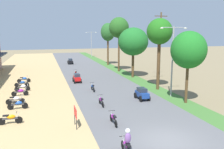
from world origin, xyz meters
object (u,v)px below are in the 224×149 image
object	(u,v)px
utility_pole_far	(158,48)
motorbike_ahead_third	(101,100)
car_hatchback_red	(77,78)
motorbike_ahead_fourth	(93,87)
parked_motorbike_third	(16,99)
street_signboard	(75,114)
median_tree_fourth	(119,28)
car_sedan_black	(70,61)
streetlamp_near	(172,57)
motorbike_ahead_fifth	(76,73)
median_tree_third	(133,42)
motorbike_foreground_rider	(127,143)
parked_motorbike_fourth	(20,92)
median_tree_nearest	(189,50)
utility_pole_near	(160,48)
parked_motorbike_fifth	(22,87)
motorbike_ahead_second	(113,118)
parked_motorbike_nearest	(10,118)
parked_motorbike_sixth	(22,83)
median_tree_second	(159,32)
streetlamp_mid	(91,42)
car_hatchback_blue	(142,93)
median_tree_fifth	(108,32)

from	to	relation	value
utility_pole_far	motorbike_ahead_third	bearing A→B (deg)	-135.73
car_hatchback_red	motorbike_ahead_fourth	xyz separation A→B (m)	(1.13, -5.46, -0.17)
parked_motorbike_third	street_signboard	world-z (taller)	street_signboard
parked_motorbike_third	median_tree_fourth	distance (m)	23.76
street_signboard	car_sedan_black	distance (m)	36.15
streetlamp_near	motorbike_ahead_fifth	size ratio (longest dim) A/B	4.22
utility_pole_far	median_tree_third	bearing A→B (deg)	158.54
car_hatchback_red	motorbike_foreground_rider	distance (m)	20.79
parked_motorbike_fourth	median_tree_nearest	bearing A→B (deg)	-24.48
median_tree_nearest	motorbike_ahead_fifth	distance (m)	20.36
utility_pole_near	parked_motorbike_fifth	bearing A→B (deg)	177.10
streetlamp_near	utility_pole_far	distance (m)	11.03
median_tree_third	motorbike_ahead_fifth	distance (m)	10.46
median_tree_nearest	motorbike_ahead_second	world-z (taller)	median_tree_nearest
parked_motorbike_nearest	car_hatchback_red	distance (m)	15.57
motorbike_foreground_rider	parked_motorbike_fourth	bearing A→B (deg)	114.35
parked_motorbike_third	parked_motorbike_sixth	world-z (taller)	same
streetlamp_near	median_tree_third	bearing A→B (deg)	89.54
parked_motorbike_fifth	parked_motorbike_sixth	distance (m)	2.40
parked_motorbike_fourth	motorbike_ahead_third	bearing A→B (deg)	-37.35
median_tree_second	utility_pole_far	xyz separation A→B (m)	(3.57, 7.07, -2.39)
streetlamp_near	motorbike_ahead_third	bearing A→B (deg)	-171.95
streetlamp_near	parked_motorbike_fourth	bearing A→B (deg)	163.36
utility_pole_near	car_sedan_black	size ratio (longest dim) A/B	4.25
streetlamp_mid	car_hatchback_red	size ratio (longest dim) A/B	3.58
street_signboard	car_hatchback_blue	distance (m)	9.30
parked_motorbike_third	median_tree_fourth	world-z (taller)	median_tree_fourth
parked_motorbike_fourth	median_tree_nearest	distance (m)	18.38
median_tree_second	car_hatchback_red	xyz separation A→B (m)	(-9.04, 6.82, -6.26)
car_sedan_black	median_tree_fifth	bearing A→B (deg)	-25.14
parked_motorbike_fifth	utility_pole_near	distance (m)	18.21
utility_pole_near	motorbike_ahead_fifth	size ratio (longest dim) A/B	5.34
parked_motorbike_fourth	street_signboard	bearing A→B (deg)	-65.66
utility_pole_far	motorbike_ahead_fifth	world-z (taller)	utility_pole_far
median_tree_third	motorbike_foreground_rider	xyz separation A→B (m)	(-9.09, -22.44, -4.74)
utility_pole_near	car_hatchback_red	distance (m)	12.17
parked_motorbike_fifth	car_hatchback_red	distance (m)	7.61
median_tree_third	motorbike_ahead_third	distance (m)	16.19
median_tree_fourth	parked_motorbike_sixth	bearing A→B (deg)	-152.29
median_tree_fourth	utility_pole_near	world-z (taller)	median_tree_fourth
streetlamp_mid	motorbike_ahead_fifth	world-z (taller)	streetlamp_mid
motorbike_ahead_second	motorbike_ahead_fourth	xyz separation A→B (m)	(0.60, 10.67, 0.00)
car_sedan_black	motorbike_ahead_fourth	xyz separation A→B (m)	(-0.20, -25.60, -0.17)
median_tree_third	car_sedan_black	bearing A→B (deg)	112.64
utility_pole_far	car_sedan_black	world-z (taller)	utility_pole_far
median_tree_fourth	parked_motorbike_fourth	bearing A→B (deg)	-140.31
parked_motorbike_fourth	parked_motorbike_sixth	size ratio (longest dim) A/B	1.00
motorbike_ahead_fourth	motorbike_ahead_fifth	size ratio (longest dim) A/B	1.00
parked_motorbike_fourth	streetlamp_mid	world-z (taller)	streetlamp_mid
parked_motorbike_nearest	motorbike_ahead_second	distance (m)	7.86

